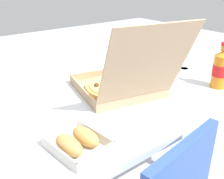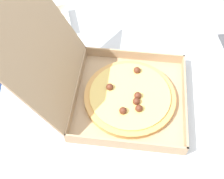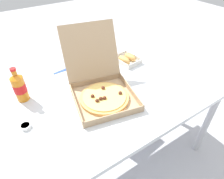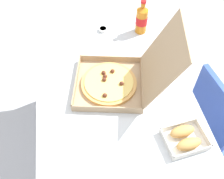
{
  "view_description": "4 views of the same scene",
  "coord_description": "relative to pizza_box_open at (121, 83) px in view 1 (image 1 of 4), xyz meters",
  "views": [
    {
      "loc": [
        0.63,
        0.88,
        1.26
      ],
      "look_at": [
        -0.02,
        0.03,
        0.78
      ],
      "focal_mm": 42.02,
      "sensor_mm": 36.0,
      "label": 1
    },
    {
      "loc": [
        -0.61,
        0.09,
        1.53
      ],
      "look_at": [
        -0.08,
        0.04,
        0.79
      ],
      "focal_mm": 45.67,
      "sensor_mm": 36.0,
      "label": 2
    },
    {
      "loc": [
        -0.54,
        -0.79,
        1.54
      ],
      "look_at": [
        -0.04,
        -0.03,
        0.81
      ],
      "focal_mm": 30.97,
      "sensor_mm": 36.0,
      "label": 3
    },
    {
      "loc": [
        0.76,
        -0.16,
        1.81
      ],
      "look_at": [
        -0.03,
        -0.02,
        0.78
      ],
      "focal_mm": 40.3,
      "sensor_mm": 36.0,
      "label": 4
    }
  ],
  "objects": [
    {
      "name": "dining_table",
      "position": [
        0.08,
        -0.03,
        -0.13
      ],
      "size": [
        1.49,
        0.82,
        0.74
      ],
      "color": "silver",
      "rests_on": "ground_plane"
    },
    {
      "name": "dipping_sauce_cup",
      "position": [
        -0.47,
        -0.01,
        -0.04
      ],
      "size": [
        0.06,
        0.06,
        0.02
      ],
      "color": "white",
      "rests_on": "dining_table"
    },
    {
      "name": "bread_side_box",
      "position": [
        0.38,
        0.24,
        -0.03
      ],
      "size": [
        0.17,
        0.21,
        0.06
      ],
      "color": "white",
      "rests_on": "dining_table"
    },
    {
      "name": "cola_bottle",
      "position": [
        -0.42,
        0.23,
        0.04
      ],
      "size": [
        0.07,
        0.07,
        0.22
      ],
      "color": "orange",
      "rests_on": "dining_table"
    },
    {
      "name": "pizza_box_open",
      "position": [
        0.0,
        0.0,
        0.0
      ],
      "size": [
        0.46,
        0.58,
        0.37
      ],
      "color": "tan",
      "rests_on": "dining_table"
    }
  ]
}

